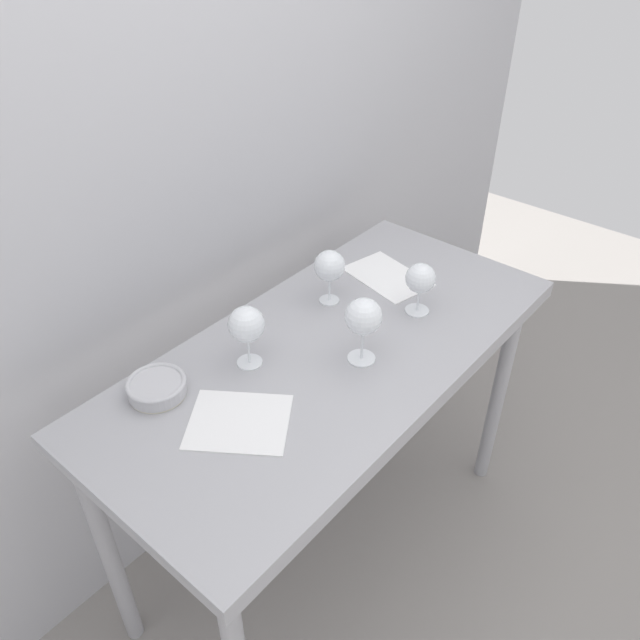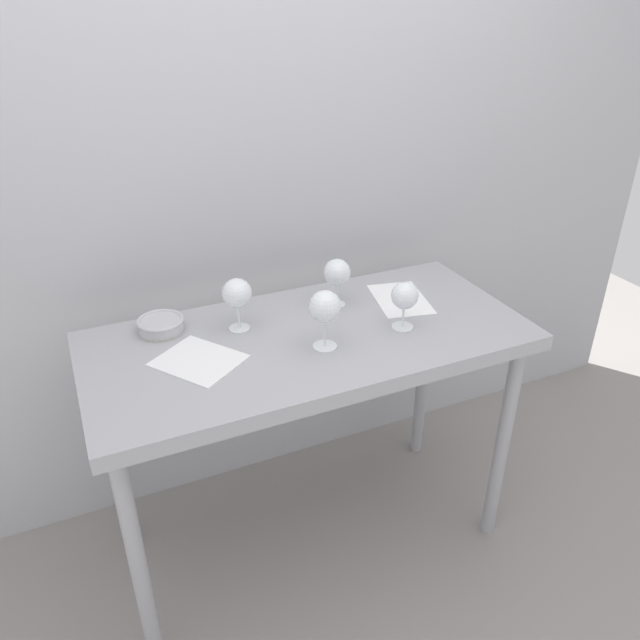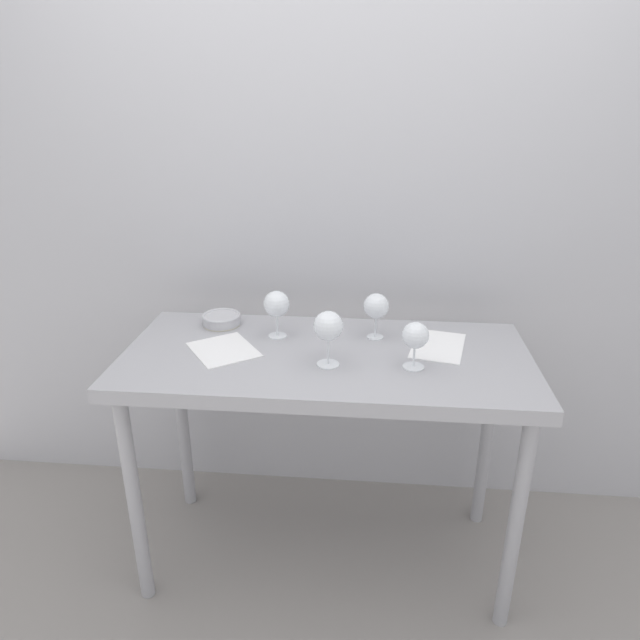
{
  "view_description": "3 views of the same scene",
  "coord_description": "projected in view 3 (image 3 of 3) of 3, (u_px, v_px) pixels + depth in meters",
  "views": [
    {
      "loc": [
        -1.03,
        -0.84,
        1.97
      ],
      "look_at": [
        -0.01,
        0.03,
        0.98
      ],
      "focal_mm": 35.21,
      "sensor_mm": 36.0,
      "label": 1
    },
    {
      "loc": [
        -0.66,
        -1.55,
        1.87
      ],
      "look_at": [
        0.03,
        -0.03,
        0.96
      ],
      "focal_mm": 34.36,
      "sensor_mm": 36.0,
      "label": 2
    },
    {
      "loc": [
        0.14,
        -1.77,
        1.74
      ],
      "look_at": [
        -0.02,
        0.03,
        1.01
      ],
      "focal_mm": 31.95,
      "sensor_mm": 36.0,
      "label": 3
    }
  ],
  "objects": [
    {
      "name": "back_wall",
      "position": [
        337.0,
        209.0,
        2.27
      ],
      "size": [
        3.8,
        0.04,
        2.6
      ],
      "primitive_type": "cube",
      "color": "#B4B4B9",
      "rests_on": "ground_plane"
    },
    {
      "name": "tasting_bowl",
      "position": [
        221.0,
        319.0,
        2.18
      ],
      "size": [
        0.15,
        0.15,
        0.04
      ],
      "color": "beige",
      "rests_on": "steel_counter"
    },
    {
      "name": "ground_plane",
      "position": [
        325.0,
        553.0,
        2.3
      ],
      "size": [
        6.0,
        6.0,
        0.0
      ],
      "primitive_type": "plane",
      "color": "gray"
    },
    {
      "name": "wine_glass_far_right",
      "position": [
        376.0,
        307.0,
        2.04
      ],
      "size": [
        0.09,
        0.09,
        0.17
      ],
      "color": "white",
      "rests_on": "steel_counter"
    },
    {
      "name": "wine_glass_far_left",
      "position": [
        277.0,
        305.0,
        2.04
      ],
      "size": [
        0.09,
        0.09,
        0.17
      ],
      "color": "white",
      "rests_on": "steel_counter"
    },
    {
      "name": "wine_glass_near_right",
      "position": [
        415.0,
        337.0,
        1.82
      ],
      "size": [
        0.09,
        0.09,
        0.16
      ],
      "color": "white",
      "rests_on": "steel_counter"
    },
    {
      "name": "tasting_sheet_upper",
      "position": [
        224.0,
        350.0,
        1.98
      ],
      "size": [
        0.3,
        0.31,
        0.0
      ],
      "primitive_type": "cube",
      "rotation": [
        0.0,
        0.0,
        0.62
      ],
      "color": "white",
      "rests_on": "steel_counter"
    },
    {
      "name": "tasting_sheet_lower",
      "position": [
        438.0,
        346.0,
        2.01
      ],
      "size": [
        0.22,
        0.29,
        0.0
      ],
      "primitive_type": "cube",
      "rotation": [
        0.0,
        0.0,
        -0.21
      ],
      "color": "white",
      "rests_on": "steel_counter"
    },
    {
      "name": "steel_counter",
      "position": [
        326.0,
        380.0,
        2.0
      ],
      "size": [
        1.4,
        0.65,
        0.9
      ],
      "color": "#A0A0A5",
      "rests_on": "ground_plane"
    },
    {
      "name": "wine_glass_near_center",
      "position": [
        328.0,
        327.0,
        1.82
      ],
      "size": [
        0.1,
        0.1,
        0.19
      ],
      "color": "white",
      "rests_on": "steel_counter"
    }
  ]
}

